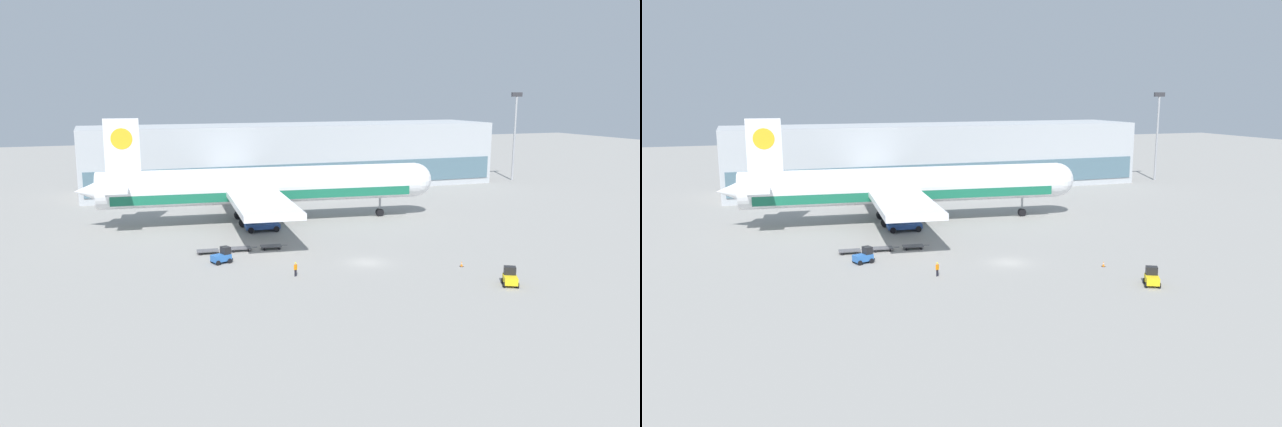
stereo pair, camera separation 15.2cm
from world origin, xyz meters
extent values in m
plane|color=gray|center=(0.00, 0.00, 0.00)|extent=(400.00, 400.00, 0.00)
cube|color=#B2B7BC|center=(10.56, 63.08, 7.00)|extent=(90.00, 18.00, 14.00)
cube|color=slate|center=(10.56, 53.98, 3.85)|extent=(88.20, 0.20, 4.90)
cylinder|color=#9EA0A5|center=(63.57, 56.30, 9.93)|extent=(0.50, 0.50, 19.87)
cube|color=#333338|center=(63.57, 56.30, 20.37)|extent=(2.80, 0.50, 1.00)
cylinder|color=white|center=(-5.39, 28.58, 6.10)|extent=(52.32, 10.92, 5.80)
cube|color=#196B4C|center=(-5.39, 28.58, 4.79)|extent=(48.17, 10.39, 1.45)
sphere|color=white|center=(20.48, 26.01, 6.10)|extent=(5.68, 5.68, 5.68)
cone|color=white|center=(-31.27, 31.15, 6.10)|extent=(6.89, 6.11, 5.51)
cube|color=white|center=(-27.13, 30.74, 13.00)|extent=(5.22, 0.95, 8.00)
cylinder|color=yellow|center=(-27.13, 30.74, 13.96)|extent=(3.24, 0.86, 3.20)
cube|color=white|center=(-28.16, 30.84, 6.68)|extent=(4.87, 13.29, 0.50)
cube|color=white|center=(-7.98, 28.84, 5.38)|extent=(12.71, 48.56, 0.90)
cylinder|color=#9EA0A5|center=(-8.98, 18.81, 3.58)|extent=(4.46, 3.20, 2.80)
cylinder|color=#9EA0A5|center=(-6.98, 38.87, 3.58)|extent=(4.46, 3.20, 2.80)
cylinder|color=#9EA0A5|center=(14.27, 26.62, 2.65)|extent=(0.36, 0.36, 4.00)
cylinder|color=black|center=(14.27, 26.62, 0.65)|extent=(1.38, 1.02, 1.30)
cylinder|color=#9EA0A5|center=(-9.85, 25.81, 2.65)|extent=(0.36, 0.36, 4.00)
cylinder|color=black|center=(-9.85, 25.81, 0.65)|extent=(1.38, 1.02, 1.30)
cylinder|color=#9EA0A5|center=(-9.22, 32.18, 2.65)|extent=(0.36, 0.36, 4.00)
cylinder|color=black|center=(-9.22, 32.18, 0.65)|extent=(1.38, 1.02, 1.30)
cube|color=#284C99|center=(-7.64, 22.33, 0.80)|extent=(5.47, 3.50, 0.70)
cube|color=#B2B2B7|center=(-7.64, 22.33, 4.14)|extent=(5.20, 3.32, 0.30)
cube|color=yellow|center=(-7.64, 22.33, 4.69)|extent=(5.20, 3.32, 0.08)
cube|color=#284C99|center=(-7.64, 22.33, 2.65)|extent=(4.25, 0.58, 3.12)
cube|color=#284C99|center=(-7.64, 22.33, 2.65)|extent=(4.25, 0.58, 3.12)
cylinder|color=black|center=(-5.55, 23.63, 0.45)|extent=(0.93, 0.45, 0.90)
cylinder|color=black|center=(-5.84, 20.64, 0.45)|extent=(0.93, 0.45, 0.90)
cylinder|color=black|center=(-9.43, 24.01, 0.45)|extent=(0.93, 0.45, 0.90)
cylinder|color=black|center=(-9.72, 21.03, 0.45)|extent=(0.93, 0.45, 0.90)
cube|color=#2D66B7|center=(-17.17, 6.00, 0.70)|extent=(2.62, 2.04, 0.80)
cube|color=black|center=(-16.55, 6.20, 1.55)|extent=(1.24, 1.46, 0.90)
cube|color=black|center=(-16.00, 6.37, 0.42)|extent=(0.54, 1.25, 0.24)
cylinder|color=black|center=(-16.62, 6.91, 0.30)|extent=(0.64, 0.41, 0.60)
cylinder|color=black|center=(-16.19, 5.58, 0.30)|extent=(0.64, 0.41, 0.60)
cylinder|color=black|center=(-18.15, 6.42, 0.30)|extent=(0.64, 0.41, 0.60)
cylinder|color=black|center=(-17.73, 5.09, 0.30)|extent=(0.64, 0.41, 0.60)
cube|color=yellow|center=(10.88, -13.94, 0.70)|extent=(2.34, 2.69, 0.80)
cube|color=black|center=(11.19, -13.37, 1.55)|extent=(1.52, 1.39, 0.90)
cube|color=black|center=(11.47, -12.86, 0.42)|extent=(1.18, 0.75, 0.24)
cylinder|color=black|center=(10.65, -12.89, 0.30)|extent=(0.50, 0.64, 0.60)
cylinder|color=black|center=(11.88, -13.57, 0.30)|extent=(0.50, 0.64, 0.60)
cylinder|color=black|center=(9.88, -14.30, 0.30)|extent=(0.50, 0.64, 0.60)
cylinder|color=black|center=(11.10, -14.98, 0.30)|extent=(0.50, 0.64, 0.60)
cube|color=#56565B|center=(-17.96, 11.16, 0.42)|extent=(2.94, 1.79, 0.12)
cube|color=#56565B|center=(-16.12, 10.96, 0.42)|extent=(0.90, 0.18, 0.08)
cylinder|color=black|center=(-16.91, 11.69, 0.18)|extent=(0.37, 0.18, 0.36)
cylinder|color=black|center=(-17.05, 10.42, 0.18)|extent=(0.37, 0.18, 0.36)
cylinder|color=black|center=(-18.86, 11.90, 0.18)|extent=(0.37, 0.18, 0.36)
cylinder|color=black|center=(-19.00, 10.63, 0.18)|extent=(0.37, 0.18, 0.36)
cube|color=#56565B|center=(-13.62, 11.08, 0.42)|extent=(2.94, 1.79, 0.12)
cube|color=#56565B|center=(-11.78, 10.88, 0.42)|extent=(0.90, 0.18, 0.08)
cylinder|color=black|center=(-12.57, 11.61, 0.18)|extent=(0.37, 0.18, 0.36)
cylinder|color=black|center=(-12.71, 10.34, 0.18)|extent=(0.37, 0.18, 0.36)
cylinder|color=black|center=(-14.52, 11.82, 0.18)|extent=(0.37, 0.18, 0.36)
cylinder|color=black|center=(-14.66, 10.55, 0.18)|extent=(0.37, 0.18, 0.36)
cube|color=#56565B|center=(-9.44, 10.76, 0.42)|extent=(2.94, 1.79, 0.12)
cube|color=#56565B|center=(-7.60, 10.57, 0.42)|extent=(0.90, 0.18, 0.08)
cylinder|color=black|center=(-8.40, 11.29, 0.18)|extent=(0.37, 0.18, 0.36)
cylinder|color=black|center=(-8.54, 10.03, 0.18)|extent=(0.37, 0.18, 0.36)
cylinder|color=black|center=(-10.35, 11.50, 0.18)|extent=(0.37, 0.18, 0.36)
cylinder|color=black|center=(-10.48, 10.24, 0.18)|extent=(0.37, 0.18, 0.36)
cylinder|color=black|center=(-10.10, -2.48, 0.40)|extent=(0.14, 0.14, 0.79)
cylinder|color=black|center=(-10.27, -2.59, 0.40)|extent=(0.14, 0.14, 0.79)
cube|color=orange|center=(-10.19, -2.54, 1.09)|extent=(0.42, 0.38, 0.60)
cylinder|color=orange|center=(-9.98, -2.41, 1.12)|extent=(0.09, 0.09, 0.54)
cylinder|color=orange|center=(-10.39, -2.67, 1.12)|extent=(0.09, 0.09, 0.54)
sphere|color=#DBB28E|center=(-10.19, -2.54, 1.50)|extent=(0.21, 0.21, 0.21)
sphere|color=yellow|center=(-10.19, -2.54, 1.55)|extent=(0.20, 0.20, 0.20)
cube|color=black|center=(10.08, -5.53, 0.02)|extent=(0.40, 0.40, 0.04)
cone|color=orange|center=(10.08, -5.53, 0.34)|extent=(0.32, 0.32, 0.61)
cylinder|color=white|center=(10.08, -5.53, 0.37)|extent=(0.19, 0.19, 0.08)
camera|label=1|loc=(-31.08, -68.54, 20.84)|focal=35.00mm
camera|label=2|loc=(-30.94, -68.59, 20.84)|focal=35.00mm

